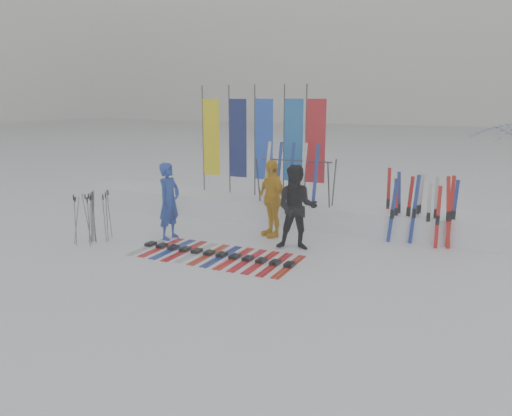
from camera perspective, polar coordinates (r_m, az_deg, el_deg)
The scene contains 10 objects.
ground at distance 10.19m, azimuth -4.90°, elevation -7.15°, with size 120.00×120.00×0.00m, color white.
snow_bank at distance 14.12m, azimuth 4.46°, elevation -0.34°, with size 14.00×1.60×0.60m, color white.
person_blue at distance 12.38m, azimuth -9.88°, elevation 0.77°, with size 0.69×0.45×1.89m, color #1B3BA0.
person_black at distance 11.37m, azimuth 4.68°, elevation 0.03°, with size 0.95×0.74×1.95m, color black.
person_yellow at distance 12.44m, azimuth 1.80°, elevation 1.10°, with size 1.13×0.47×1.94m, color #E6A70F.
ski_row at distance 11.12m, azimuth -4.69°, elevation -5.28°, with size 3.68×1.68×0.07m.
pole_cluster at distance 12.60m, azimuth -18.15°, elevation -1.06°, with size 0.61×0.90×1.25m.
feather_flags at distance 14.56m, azimuth 0.71°, elevation 7.83°, with size 3.93×0.14×3.20m.
ski_rack at distance 13.49m, azimuth 4.57°, elevation 3.75°, with size 2.04×0.80×1.23m.
upright_skis at distance 12.62m, azimuth 18.26°, elevation -0.13°, with size 1.72×1.03×1.70m.
Camera 1 is at (4.86, -8.29, 3.40)m, focal length 35.00 mm.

